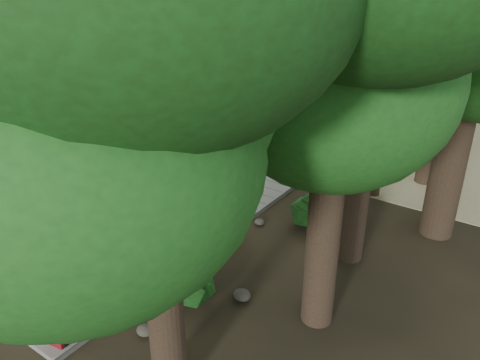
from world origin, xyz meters
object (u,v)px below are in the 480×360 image
Objects in this scene: backpack_right_d at (136,276)px; kayak at (293,115)px; backpack_left_a at (22,298)px; suitcase_on_boardwalk at (88,259)px; backpack_right_c at (105,295)px; duffel_right_khaki at (152,275)px; sun_lounger at (426,144)px; backpack_left_b at (54,278)px; backpack_right_b at (84,310)px; duffel_right_black at (177,255)px; backpack_right_a at (57,330)px; lone_suitcase_on_sand at (326,143)px; backpack_left_c at (73,270)px; backpack_left_d at (109,247)px.

backpack_right_d is 0.16× the size of kayak.
backpack_left_a is 1.77m from suitcase_on_boardwalk.
backpack_right_c is 1.15× the size of backpack_right_d.
backpack_right_c is 1.03× the size of duffel_right_khaki.
sun_lounger is at bearing -30.23° from kayak.
backpack_left_b is 1.07× the size of suitcase_on_boardwalk.
sun_lounger is (4.39, 12.78, -0.06)m from suitcase_on_boardwalk.
backpack_left_a is 15.70m from kayak.
backpack_right_d reaches higher than kayak.
backpack_right_b is 2.69m from duffel_right_black.
backpack_right_a is 0.21× the size of kayak.
backpack_right_a is 2.41m from suitcase_on_boardwalk.
duffel_right_khaki is 10.20m from lone_suitcase_on_sand.
backpack_right_c is at bearing 46.13° from backpack_left_a.
backpack_left_b is 1.77m from backpack_right_a.
sun_lounger is at bearing 86.40° from backpack_right_d.
backpack_left_c is 1.06× the size of backpack_right_a.
backpack_right_b is 1.47m from backpack_right_d.
sun_lounger is at bearing 93.31° from duffel_right_black.
backpack_right_d is at bearing 84.57° from backpack_right_a.
duffel_right_black is at bearing 64.41° from backpack_left_b.
backpack_left_a is 1.07× the size of backpack_right_b.
backpack_right_a is at bearing -73.00° from duffel_right_black.
backpack_right_b is (1.45, -0.31, 0.02)m from backpack_left_b.
backpack_right_d is 1.22m from duffel_right_black.
backpack_right_a reaches higher than backpack_right_d.
duffel_right_black is at bearing 62.00° from backpack_left_c.
backpack_left_a reaches higher than backpack_right_c.
duffel_right_khaki is at bearing 48.95° from backpack_left_b.
backpack_left_b is 0.91× the size of backpack_left_c.
backpack_left_b reaches higher than backpack_right_d.
backpack_right_b reaches higher than kayak.
backpack_right_a reaches higher than lone_suitcase_on_sand.
backpack_right_a is 2.12m from backpack_right_d.
duffel_right_black is (0.13, 2.10, -0.09)m from backpack_right_c.
suitcase_on_boardwalk is at bearing 97.05° from backpack_left_b.
backpack_left_b is 1.53m from backpack_left_d.
backpack_left_b is at bearing -138.73° from duffel_right_khaki.
backpack_right_d is (1.24, 0.74, -0.09)m from backpack_left_c.
kayak is at bearing -171.16° from sun_lounger.
backpack_left_d is 1.20× the size of backpack_right_d.
duffel_right_black is (0.12, 1.22, -0.06)m from backpack_right_d.
lone_suitcase_on_sand is at bearing 95.04° from backpack_left_d.
backpack_left_c reaches higher than backpack_left_b.
backpack_left_b is 1.08× the size of backpack_right_c.
backpack_right_a is at bearing -98.83° from backpack_right_b.
backpack_left_d is at bearing 97.37° from backpack_left_a.
sun_lounger is at bearing 65.57° from backpack_right_b.
backpack_right_b is 1.77m from duffel_right_khaki.
backpack_left_b is 0.94× the size of backpack_right_b.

